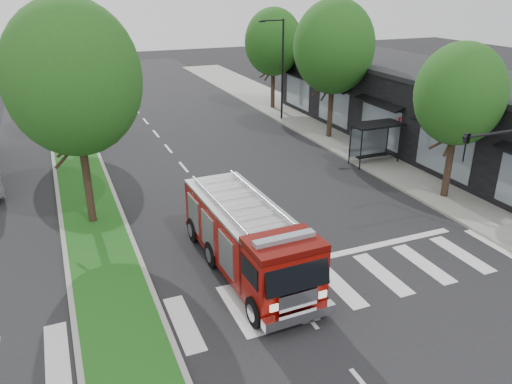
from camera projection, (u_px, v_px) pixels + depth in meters
ground at (259, 258)px, 20.69m from camera, size 140.00×140.00×0.00m
sidewalk_right at (372, 151)px, 33.60m from camera, size 5.00×80.00×0.15m
median at (74, 150)px, 33.85m from camera, size 3.00×50.00×0.15m
storefront_row at (430, 110)px, 34.26m from camera, size 8.00×30.00×5.00m
bus_shelter at (374, 132)px, 30.80m from camera, size 3.20×1.60×2.61m
tree_right_near at (460, 95)px, 24.33m from camera, size 4.40×4.40×8.05m
tree_right_mid at (334, 47)px, 34.17m from camera, size 5.60×5.60×9.72m
tree_right_far at (273, 42)px, 42.93m from camera, size 5.00×5.00×8.73m
tree_median_near at (73, 79)px, 21.03m from camera, size 5.80×5.80×10.16m
tree_median_far at (59, 49)px, 33.07m from camera, size 5.60×5.60×9.72m
streetlight_right_far at (281, 65)px, 39.64m from camera, size 2.11×0.20×8.00m
fire_engine at (248, 238)px, 19.28m from camera, size 2.88×8.61×2.96m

